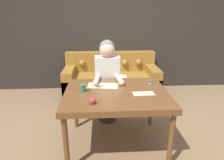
{
  "coord_description": "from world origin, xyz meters",
  "views": [
    {
      "loc": [
        -0.31,
        -2.2,
        1.67
      ],
      "look_at": [
        -0.17,
        0.18,
        0.84
      ],
      "focal_mm": 32.0,
      "sensor_mm": 36.0,
      "label": 1
    }
  ],
  "objects_px": {
    "thread_spool": "(150,82)",
    "pin_cushion": "(92,101)",
    "couch": "(111,80)",
    "mug": "(82,88)",
    "dining_table": "(116,97)",
    "person": "(107,81)",
    "scissors": "(101,86)"
  },
  "relations": [
    {
      "from": "mug",
      "to": "person",
      "type": "bearing_deg",
      "value": 61.17
    },
    {
      "from": "dining_table",
      "to": "couch",
      "type": "distance_m",
      "value": 1.72
    },
    {
      "from": "couch",
      "to": "thread_spool",
      "type": "distance_m",
      "value": 1.55
    },
    {
      "from": "person",
      "to": "pin_cushion",
      "type": "bearing_deg",
      "value": -101.54
    },
    {
      "from": "couch",
      "to": "thread_spool",
      "type": "xyz_separation_m",
      "value": [
        0.45,
        -1.41,
        0.46
      ]
    },
    {
      "from": "dining_table",
      "to": "scissors",
      "type": "distance_m",
      "value": 0.28
    },
    {
      "from": "couch",
      "to": "scissors",
      "type": "height_order",
      "value": "couch"
    },
    {
      "from": "couch",
      "to": "dining_table",
      "type": "bearing_deg",
      "value": -91.01
    },
    {
      "from": "scissors",
      "to": "pin_cushion",
      "type": "xyz_separation_m",
      "value": [
        -0.09,
        -0.52,
        0.03
      ]
    },
    {
      "from": "mug",
      "to": "thread_spool",
      "type": "bearing_deg",
      "value": 14.83
    },
    {
      "from": "person",
      "to": "pin_cushion",
      "type": "distance_m",
      "value": 0.96
    },
    {
      "from": "thread_spool",
      "to": "person",
      "type": "bearing_deg",
      "value": 148.18
    },
    {
      "from": "thread_spool",
      "to": "pin_cushion",
      "type": "relative_size",
      "value": 0.63
    },
    {
      "from": "pin_cushion",
      "to": "thread_spool",
      "type": "bearing_deg",
      "value": 37.75
    },
    {
      "from": "pin_cushion",
      "to": "mug",
      "type": "bearing_deg",
      "value": 110.49
    },
    {
      "from": "dining_table",
      "to": "mug",
      "type": "height_order",
      "value": "mug"
    },
    {
      "from": "scissors",
      "to": "mug",
      "type": "distance_m",
      "value": 0.28
    },
    {
      "from": "dining_table",
      "to": "pin_cushion",
      "type": "xyz_separation_m",
      "value": [
        -0.28,
        -0.32,
        0.1
      ]
    },
    {
      "from": "scissors",
      "to": "pin_cushion",
      "type": "distance_m",
      "value": 0.52
    },
    {
      "from": "pin_cushion",
      "to": "scissors",
      "type": "bearing_deg",
      "value": 79.78
    },
    {
      "from": "dining_table",
      "to": "thread_spool",
      "type": "relative_size",
      "value": 27.82
    },
    {
      "from": "person",
      "to": "pin_cushion",
      "type": "relative_size",
      "value": 17.92
    },
    {
      "from": "couch",
      "to": "scissors",
      "type": "distance_m",
      "value": 1.56
    },
    {
      "from": "couch",
      "to": "thread_spool",
      "type": "relative_size",
      "value": 41.71
    },
    {
      "from": "dining_table",
      "to": "thread_spool",
      "type": "height_order",
      "value": "thread_spool"
    },
    {
      "from": "scissors",
      "to": "mug",
      "type": "height_order",
      "value": "mug"
    },
    {
      "from": "person",
      "to": "dining_table",
      "type": "bearing_deg",
      "value": -82.22
    },
    {
      "from": "dining_table",
      "to": "couch",
      "type": "xyz_separation_m",
      "value": [
        0.03,
        1.68,
        -0.36
      ]
    },
    {
      "from": "person",
      "to": "pin_cushion",
      "type": "height_order",
      "value": "person"
    },
    {
      "from": "scissors",
      "to": "thread_spool",
      "type": "height_order",
      "value": "thread_spool"
    },
    {
      "from": "couch",
      "to": "pin_cushion",
      "type": "relative_size",
      "value": 26.25
    },
    {
      "from": "thread_spool",
      "to": "pin_cushion",
      "type": "distance_m",
      "value": 0.96
    }
  ]
}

